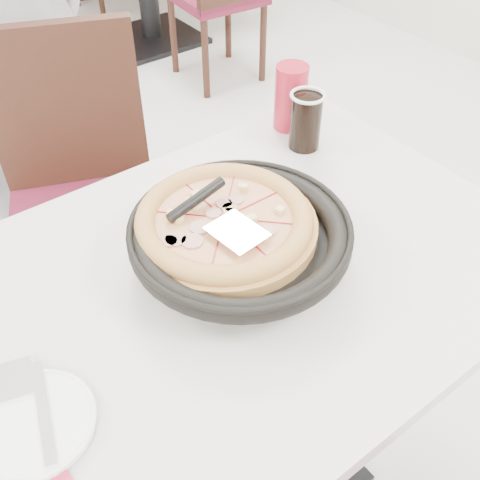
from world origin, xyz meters
TOP-DOWN VIEW (x-y plane):
  - main_table at (0.36, 0.02)m, footprint 1.25×0.87m
  - chair_far at (0.33, 0.66)m, footprint 0.55×0.55m
  - trivet at (0.40, 0.02)m, footprint 0.12×0.12m
  - pizza_pan at (0.41, 0.03)m, footprint 0.39×0.39m
  - pizza at (0.40, 0.07)m, footprint 0.37×0.37m
  - pizza_server at (0.39, 0.02)m, footprint 0.09×0.10m
  - side_plate at (-0.04, -0.07)m, footprint 0.19×0.19m
  - fork at (-0.02, -0.06)m, footprint 0.06×0.17m
  - cola_glass at (0.76, 0.25)m, footprint 0.08×0.08m
  - red_cup at (0.79, 0.34)m, footprint 0.08×0.08m

SIDE VIEW (x-z plane):
  - main_table at x=0.36m, z-range 0.00..0.75m
  - chair_far at x=0.33m, z-range 0.00..0.95m
  - side_plate at x=-0.04m, z-range 0.75..0.77m
  - trivet at x=0.40m, z-range 0.75..0.79m
  - fork at x=-0.02m, z-range 0.77..0.77m
  - pizza_pan at x=0.41m, z-range 0.79..0.80m
  - pizza at x=0.40m, z-range 0.80..0.82m
  - cola_glass at x=0.76m, z-range 0.75..0.88m
  - red_cup at x=0.79m, z-range 0.75..0.91m
  - pizza_server at x=0.39m, z-range 0.84..0.84m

